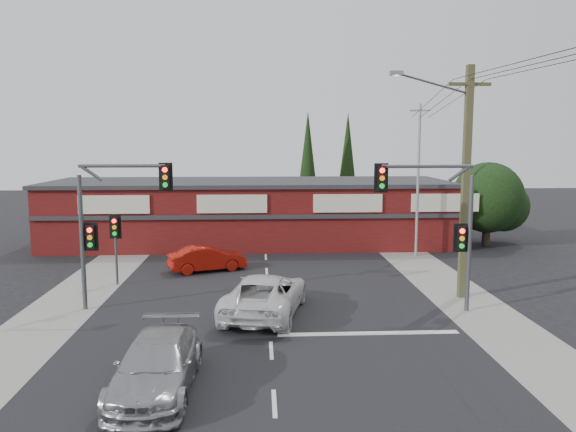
{
  "coord_description": "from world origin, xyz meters",
  "views": [
    {
      "loc": [
        -0.35,
        -20.62,
        6.81
      ],
      "look_at": [
        0.86,
        3.0,
        3.66
      ],
      "focal_mm": 35.0,
      "sensor_mm": 36.0,
      "label": 1
    }
  ],
  "objects_px": {
    "red_sedan": "(207,258)",
    "utility_pole": "(463,175)",
    "silver_suv": "(157,365)",
    "white_suv": "(265,294)",
    "shop_building": "(250,211)"
  },
  "relations": [
    {
      "from": "white_suv",
      "to": "shop_building",
      "type": "relative_size",
      "value": 0.21
    },
    {
      "from": "white_suv",
      "to": "shop_building",
      "type": "bearing_deg",
      "value": -74.88
    },
    {
      "from": "red_sedan",
      "to": "utility_pole",
      "type": "height_order",
      "value": "utility_pole"
    },
    {
      "from": "silver_suv",
      "to": "shop_building",
      "type": "relative_size",
      "value": 0.19
    },
    {
      "from": "shop_building",
      "to": "utility_pole",
      "type": "xyz_separation_m",
      "value": [
        9.36,
        -14.0,
        3.26
      ]
    },
    {
      "from": "silver_suv",
      "to": "red_sedan",
      "type": "relative_size",
      "value": 1.26
    },
    {
      "from": "white_suv",
      "to": "silver_suv",
      "type": "distance_m",
      "value": 7.41
    },
    {
      "from": "silver_suv",
      "to": "utility_pole",
      "type": "height_order",
      "value": "utility_pole"
    },
    {
      "from": "white_suv",
      "to": "silver_suv",
      "type": "relative_size",
      "value": 1.14
    },
    {
      "from": "white_suv",
      "to": "red_sedan",
      "type": "relative_size",
      "value": 1.44
    },
    {
      "from": "silver_suv",
      "to": "shop_building",
      "type": "distance_m",
      "value": 22.92
    },
    {
      "from": "red_sedan",
      "to": "shop_building",
      "type": "xyz_separation_m",
      "value": [
        2.15,
        8.31,
        1.47
      ]
    },
    {
      "from": "shop_building",
      "to": "utility_pole",
      "type": "distance_m",
      "value": 17.15
    },
    {
      "from": "white_suv",
      "to": "utility_pole",
      "type": "distance_m",
      "value": 9.88
    },
    {
      "from": "white_suv",
      "to": "silver_suv",
      "type": "xyz_separation_m",
      "value": [
        -3.04,
        -6.76,
        -0.07
      ]
    }
  ]
}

